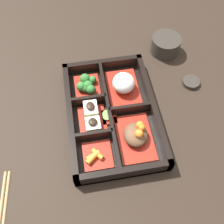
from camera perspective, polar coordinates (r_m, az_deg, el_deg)
The scene contains 12 objects.
ground_plane at distance 0.69m, azimuth -0.00°, elevation -1.09°, with size 3.00×3.00×0.00m, color black.
bento_base at distance 0.69m, azimuth -0.00°, elevation -0.87°, with size 0.34×0.23×0.01m.
bento_rim at distance 0.67m, azimuth -0.23°, elevation -0.23°, with size 0.34×0.23×0.04m.
bowl_rice at distance 0.71m, azimuth 2.52°, elevation 6.02°, with size 0.13×0.09×0.05m.
bowl_stew at distance 0.64m, azimuth 5.21°, elevation -5.03°, with size 0.13×0.09×0.05m.
bowl_greens at distance 0.72m, azimuth -5.51°, elevation 5.84°, with size 0.09×0.07×0.03m.
bowl_tofu at distance 0.67m, azimuth -4.40°, elevation -1.05°, with size 0.09×0.07×0.04m.
bowl_carrots at distance 0.63m, azimuth -3.46°, elevation -9.45°, with size 0.07×0.07×0.02m.
bowl_pickles at distance 0.67m, azimuth -0.83°, elevation -1.00°, with size 0.04×0.04×0.01m.
tea_cup at distance 0.84m, azimuth 11.60°, elevation 14.21°, with size 0.09×0.09×0.05m.
chopsticks at distance 0.64m, azimuth -23.00°, elevation -20.74°, with size 0.21×0.03×0.01m.
sauce_dish at distance 0.78m, azimuth 16.82°, elevation 6.26°, with size 0.05×0.05×0.01m.
Camera 1 is at (0.35, -0.06, 0.60)m, focal length 42.00 mm.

